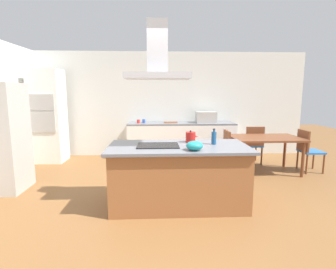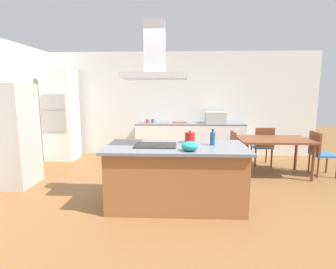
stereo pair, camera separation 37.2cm
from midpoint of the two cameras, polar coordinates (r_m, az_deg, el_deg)
The scene contains 19 objects.
ground at distance 5.50m, azimuth 3.90°, elevation -8.52°, with size 16.00×16.00×0.00m, color brown.
wall_back at distance 6.99m, azimuth 3.68°, elevation 6.54°, with size 7.20×0.10×2.70m, color silver.
kitchen_island at distance 3.93m, azimuth 4.48°, elevation -8.87°, with size 2.03×1.02×0.90m.
cooktop at distance 3.82m, azimuth 0.06°, elevation -2.35°, with size 0.60×0.44×0.01m, color black.
tea_kettle at distance 4.06m, azimuth 7.41°, elevation -0.64°, with size 0.20×0.15×0.19m.
olive_oil_bottle at distance 3.92m, azimuth 12.35°, elevation -0.86°, with size 0.07×0.07×0.24m.
mixing_bowl at distance 3.50m, azimuth 7.81°, elevation -2.54°, with size 0.23×0.23×0.13m, color teal.
back_counter at distance 6.74m, azimuth 6.37°, elevation -1.30°, with size 2.72×0.62×0.90m.
countertop_microwave at distance 6.73m, azimuth 11.80°, elevation 3.62°, with size 0.50×0.38×0.28m, color #B2AFAA.
coffee_mug_red at distance 6.65m, azimuth -2.92°, elevation 2.91°, with size 0.08×0.08×0.09m, color red.
coffee_mug_blue at distance 6.70m, azimuth -1.74°, elevation 2.97°, with size 0.08×0.08×0.09m, color #2D56B2.
cutting_board at distance 6.71m, azimuth 4.09°, elevation 2.65°, with size 0.34×0.24×0.02m, color brown.
wall_oven_stack at distance 6.98m, azimuth -20.85°, elevation 3.91°, with size 0.70×0.66×2.20m.
refrigerator at distance 5.34m, azimuth -29.63°, elevation -0.20°, with size 0.80×0.73×1.82m.
dining_table at distance 5.75m, azimuth 23.73°, elevation -1.65°, with size 1.40×0.90×0.75m.
chair_at_left_end at distance 5.51m, azimuth 14.71°, elevation -3.28°, with size 0.42×0.42×0.89m.
chair_facing_back_wall at distance 6.39m, azimuth 21.51°, elevation -1.94°, with size 0.42×0.42×0.89m.
chair_at_right_end at distance 6.17m, azimuth 31.59°, elevation -3.05°, with size 0.42×0.42×0.89m.
range_hood at distance 3.76m, azimuth 0.06°, elevation 15.78°, with size 0.90×0.55×0.78m.
Camera 2 is at (0.05, -3.74, 1.67)m, focal length 28.06 mm.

